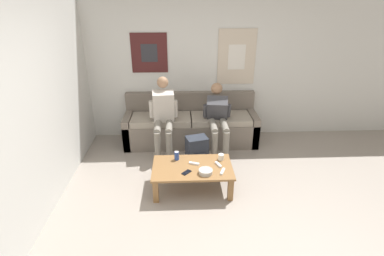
{
  "coord_description": "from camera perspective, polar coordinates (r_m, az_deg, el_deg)",
  "views": [
    {
      "loc": [
        -0.34,
        -2.84,
        2.5
      ],
      "look_at": [
        -0.17,
        1.14,
        0.68
      ],
      "focal_mm": 28.0,
      "sensor_mm": 36.0,
      "label": 1
    }
  ],
  "objects": [
    {
      "name": "person_seated_teen",
      "position": [
        4.94,
        4.96,
        2.12
      ],
      "size": [
        0.47,
        0.96,
        1.12
      ],
      "color": "gray",
      "rests_on": "ground_plane"
    },
    {
      "name": "wall_back",
      "position": [
        5.39,
        1.27,
        11.41
      ],
      "size": [
        10.0,
        0.07,
        2.55
      ],
      "color": "silver",
      "rests_on": "ground_plane"
    },
    {
      "name": "backpack",
      "position": [
        4.74,
        0.96,
        -4.38
      ],
      "size": [
        0.37,
        0.33,
        0.44
      ],
      "color": "#282D38",
      "rests_on": "ground_plane"
    },
    {
      "name": "ceramic_bowl",
      "position": [
        3.92,
        2.62,
        -8.22
      ],
      "size": [
        0.19,
        0.19,
        0.06
      ],
      "color": "#B7B2A8",
      "rests_on": "coffee_table"
    },
    {
      "name": "couch",
      "position": [
        5.36,
        -0.23,
        0.34
      ],
      "size": [
        2.32,
        0.71,
        0.86
      ],
      "color": "#70665B",
      "rests_on": "ground_plane"
    },
    {
      "name": "pillar_candle",
      "position": [
        4.23,
        5.56,
        -5.51
      ],
      "size": [
        0.08,
        0.08,
        0.1
      ],
      "color": "silver",
      "rests_on": "coffee_table"
    },
    {
      "name": "cell_phone",
      "position": [
        3.95,
        -1.05,
        -8.44
      ],
      "size": [
        0.14,
        0.14,
        0.01
      ],
      "color": "black",
      "rests_on": "coffee_table"
    },
    {
      "name": "wall_left",
      "position": [
        3.5,
        -30.1,
        0.56
      ],
      "size": [
        0.05,
        10.0,
        2.55
      ],
      "color": "silver",
      "rests_on": "ground_plane"
    },
    {
      "name": "game_controller_near_left",
      "position": [
        4.12,
        0.4,
        -6.75
      ],
      "size": [
        0.15,
        0.08,
        0.03
      ],
      "color": "white",
      "rests_on": "coffee_table"
    },
    {
      "name": "ground_plane",
      "position": [
        3.8,
        3.45,
        -16.67
      ],
      "size": [
        18.0,
        18.0,
        0.0
      ],
      "primitive_type": "plane",
      "color": "gray"
    },
    {
      "name": "game_controller_far_center",
      "position": [
        3.97,
        5.85,
        -8.21
      ],
      "size": [
        0.09,
        0.15,
        0.03
      ],
      "color": "white",
      "rests_on": "coffee_table"
    },
    {
      "name": "game_controller_near_right",
      "position": [
        4.11,
        5.04,
        -6.94
      ],
      "size": [
        0.09,
        0.15,
        0.03
      ],
      "color": "white",
      "rests_on": "coffee_table"
    },
    {
      "name": "person_seated_adult",
      "position": [
        4.86,
        -5.48,
        2.57
      ],
      "size": [
        0.47,
        0.82,
        1.27
      ],
      "color": "gray",
      "rests_on": "ground_plane"
    },
    {
      "name": "drink_can_blue",
      "position": [
        4.21,
        -2.93,
        -5.28
      ],
      "size": [
        0.07,
        0.07,
        0.12
      ],
      "color": "#28479E",
      "rests_on": "coffee_table"
    },
    {
      "name": "coffee_table",
      "position": [
        4.1,
        0.07,
        -8.01
      ],
      "size": [
        1.08,
        0.66,
        0.35
      ],
      "color": "olive",
      "rests_on": "ground_plane"
    }
  ]
}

